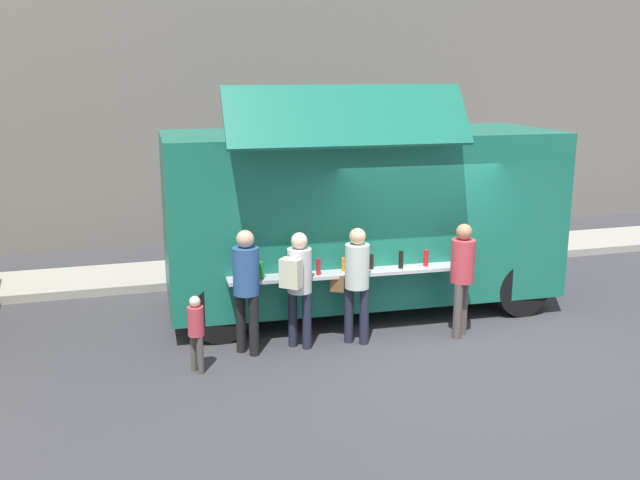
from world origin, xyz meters
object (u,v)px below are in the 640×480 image
(food_truck_main, at_px, (361,214))
(customer_front_ordering, at_px, (356,276))
(child_near_queue, at_px, (196,327))
(trash_bin, at_px, (484,233))
(customer_mid_with_backpack, at_px, (298,279))
(customer_extra_browsing, at_px, (462,270))
(customer_rear_waiting, at_px, (246,281))

(food_truck_main, height_order, customer_front_ordering, food_truck_main)
(customer_front_ordering, xyz_separation_m, child_near_queue, (-2.32, -0.39, -0.39))
(food_truck_main, xyz_separation_m, trash_bin, (3.58, 2.32, -1.07))
(trash_bin, relative_size, customer_mid_with_backpack, 0.62)
(customer_extra_browsing, height_order, child_near_queue, customer_extra_browsing)
(food_truck_main, height_order, child_near_queue, food_truck_main)
(customer_rear_waiting, xyz_separation_m, customer_extra_browsing, (3.15, -0.23, -0.04))
(food_truck_main, xyz_separation_m, child_near_queue, (-2.91, -1.86, -0.97))
(customer_front_ordering, distance_m, customer_extra_browsing, 1.59)
(trash_bin, xyz_separation_m, customer_extra_browsing, (-2.58, -3.96, 0.50))
(customer_mid_with_backpack, relative_size, customer_extra_browsing, 0.99)
(customer_front_ordering, height_order, child_near_queue, customer_front_ordering)
(customer_rear_waiting, relative_size, customer_extra_browsing, 1.04)
(customer_rear_waiting, height_order, customer_extra_browsing, customer_rear_waiting)
(customer_extra_browsing, xyz_separation_m, child_near_queue, (-3.91, -0.22, -0.39))
(trash_bin, height_order, customer_extra_browsing, customer_extra_browsing)
(customer_mid_with_backpack, height_order, customer_extra_browsing, customer_extra_browsing)
(trash_bin, bearing_deg, food_truck_main, -147.03)
(customer_mid_with_backpack, bearing_deg, trash_bin, -12.27)
(customer_mid_with_backpack, xyz_separation_m, customer_extra_browsing, (2.42, -0.21, -0.01))
(customer_rear_waiting, bearing_deg, food_truck_main, -6.50)
(trash_bin, bearing_deg, customer_front_ordering, -137.72)
(customer_front_ordering, bearing_deg, customer_extra_browsing, -63.22)
(food_truck_main, xyz_separation_m, customer_rear_waiting, (-2.16, -1.42, -0.54))
(food_truck_main, height_order, customer_rear_waiting, food_truck_main)
(customer_front_ordering, height_order, customer_mid_with_backpack, customer_front_ordering)
(food_truck_main, xyz_separation_m, customer_mid_with_backpack, (-1.43, -1.43, -0.56))
(customer_front_ordering, relative_size, customer_extra_browsing, 1.00)
(food_truck_main, xyz_separation_m, customer_extra_browsing, (0.99, -1.64, -0.57))
(customer_mid_with_backpack, bearing_deg, customer_rear_waiting, 129.75)
(customer_extra_browsing, distance_m, child_near_queue, 3.93)
(food_truck_main, height_order, trash_bin, food_truck_main)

